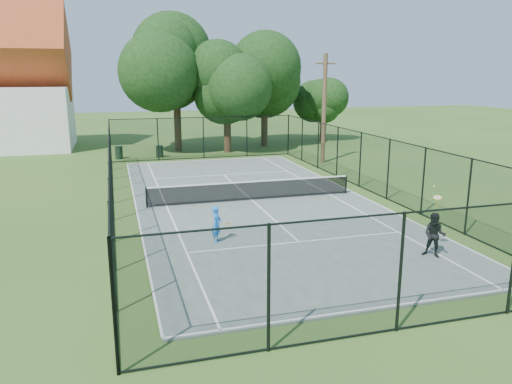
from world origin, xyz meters
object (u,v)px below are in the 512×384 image
object	(u,v)px
tennis_net	(252,190)
trash_bin_left	(119,152)
trash_bin_right	(160,151)
player_black	(434,235)
player_blue	(217,224)
utility_pole	(324,108)

from	to	relation	value
tennis_net	trash_bin_left	distance (m)	15.61
tennis_net	trash_bin_right	world-z (taller)	tennis_net
trash_bin_right	player_black	distance (m)	24.38
trash_bin_left	player_black	world-z (taller)	player_black
tennis_net	player_black	xyz separation A→B (m)	(3.80, -9.03, 0.24)
trash_bin_left	player_black	size ratio (longest dim) A/B	0.40
tennis_net	player_black	world-z (taller)	player_black
tennis_net	player_blue	world-z (taller)	player_blue
trash_bin_right	player_black	bearing A→B (deg)	-73.66
utility_pole	trash_bin_right	bearing A→B (deg)	153.31
tennis_net	trash_bin_right	xyz separation A→B (m)	(-3.05, 14.36, -0.14)
utility_pole	player_black	size ratio (longest dim) A/B	3.16
utility_pole	tennis_net	bearing A→B (deg)	-130.23
trash_bin_right	player_black	size ratio (longest dim) A/B	0.37
player_black	trash_bin_right	bearing A→B (deg)	106.34
tennis_net	player_black	bearing A→B (deg)	-67.17
utility_pole	trash_bin_left	bearing A→B (deg)	158.20
player_blue	trash_bin_left	bearing A→B (deg)	98.76
tennis_net	utility_pole	bearing A→B (deg)	49.77
tennis_net	utility_pole	size ratio (longest dim) A/B	1.37
player_blue	trash_bin_right	bearing A→B (deg)	90.52
tennis_net	trash_bin_right	distance (m)	14.69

